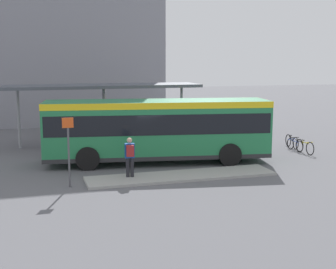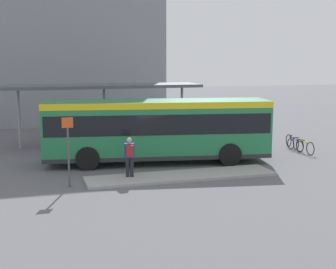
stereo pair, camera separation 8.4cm
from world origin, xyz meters
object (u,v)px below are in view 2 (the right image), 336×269
(city_bus, at_px, (158,127))
(platform_sign, at_px, (68,149))
(bicycle_blue, at_px, (295,145))
(potted_planter_near_shelter, at_px, (100,140))
(pedestrian_waiting, at_px, (130,155))
(bicycle_yellow, at_px, (305,147))
(bicycle_black, at_px, (292,142))

(city_bus, height_order, platform_sign, city_bus)
(bicycle_blue, relative_size, potted_planter_near_shelter, 1.09)
(potted_planter_near_shelter, height_order, platform_sign, platform_sign)
(pedestrian_waiting, bearing_deg, platform_sign, 105.42)
(bicycle_blue, height_order, platform_sign, platform_sign)
(bicycle_blue, bearing_deg, city_bus, 92.51)
(city_bus, relative_size, bicycle_blue, 7.31)
(platform_sign, bearing_deg, potted_planter_near_shelter, 71.32)
(potted_planter_near_shelter, bearing_deg, bicycle_blue, -12.92)
(bicycle_blue, bearing_deg, potted_planter_near_shelter, 74.42)
(potted_planter_near_shelter, relative_size, platform_sign, 0.50)
(pedestrian_waiting, height_order, platform_sign, platform_sign)
(city_bus, xyz_separation_m, bicycle_blue, (8.16, 0.74, -1.47))
(bicycle_yellow, distance_m, bicycle_black, 1.66)
(bicycle_black, relative_size, platform_sign, 0.60)
(bicycle_black, height_order, platform_sign, platform_sign)
(bicycle_yellow, distance_m, bicycle_blue, 0.83)
(bicycle_black, bearing_deg, potted_planter_near_shelter, -92.08)
(bicycle_black, height_order, potted_planter_near_shelter, potted_planter_near_shelter)
(platform_sign, bearing_deg, bicycle_yellow, 14.13)
(bicycle_yellow, relative_size, bicycle_blue, 1.12)
(bicycle_blue, xyz_separation_m, platform_sign, (-12.73, -4.05, 1.23))
(bicycle_yellow, relative_size, platform_sign, 0.61)
(bicycle_yellow, bearing_deg, bicycle_black, 171.15)
(bicycle_yellow, height_order, platform_sign, platform_sign)
(potted_planter_near_shelter, bearing_deg, platform_sign, -108.68)
(pedestrian_waiting, distance_m, potted_planter_near_shelter, 6.05)
(bicycle_black, bearing_deg, bicycle_yellow, -1.24)
(bicycle_black, bearing_deg, pedestrian_waiting, -60.78)
(bicycle_yellow, distance_m, platform_sign, 13.27)
(pedestrian_waiting, relative_size, bicycle_blue, 1.11)
(city_bus, distance_m, potted_planter_near_shelter, 4.10)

